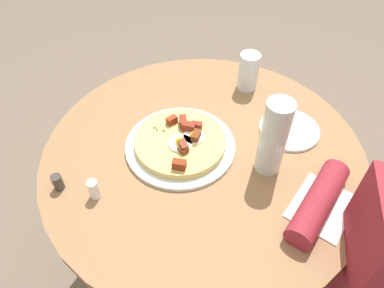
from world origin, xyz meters
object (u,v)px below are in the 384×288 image
object	(u,v)px
pizza_plate	(180,145)
bread_plate	(289,130)
salt_shaker	(94,189)
pepper_shaker	(58,182)
breakfast_pizza	(181,141)
fork	(329,209)
dining_table	(202,185)
water_glass	(248,72)
water_bottle	(273,138)
knife	(316,202)

from	to	relation	value
pizza_plate	bread_plate	world-z (taller)	pizza_plate
salt_shaker	pepper_shaker	size ratio (longest dim) A/B	1.26
breakfast_pizza	fork	size ratio (longest dim) A/B	1.49
bread_plate	pepper_shaker	distance (m)	0.69
pizza_plate	pepper_shaker	xyz separation A→B (m)	(-0.28, -0.21, 0.02)
dining_table	water_glass	xyz separation A→B (m)	(0.09, 0.33, 0.24)
fork	water_bottle	distance (m)	0.23
breakfast_pizza	pepper_shaker	world-z (taller)	breakfast_pizza
breakfast_pizza	water_glass	size ratio (longest dim) A/B	2.04
fork	salt_shaker	xyz separation A→B (m)	(-0.60, -0.08, 0.02)
fork	knife	size ratio (longest dim) A/B	1.00
breakfast_pizza	fork	world-z (taller)	breakfast_pizza
breakfast_pizza	salt_shaker	bearing A→B (deg)	-129.42
dining_table	breakfast_pizza	distance (m)	0.21
pizza_plate	breakfast_pizza	world-z (taller)	breakfast_pizza
breakfast_pizza	knife	distance (m)	0.41
pizza_plate	water_bottle	size ratio (longest dim) A/B	1.38
water_bottle	pizza_plate	bearing A→B (deg)	174.57
pizza_plate	salt_shaker	world-z (taller)	salt_shaker
dining_table	water_bottle	world-z (taller)	water_bottle
dining_table	breakfast_pizza	size ratio (longest dim) A/B	3.55
pizza_plate	water_glass	xyz separation A→B (m)	(0.16, 0.32, 0.06)
water_glass	pizza_plate	bearing A→B (deg)	-116.49
salt_shaker	pepper_shaker	xyz separation A→B (m)	(-0.11, 0.01, -0.01)
salt_shaker	fork	bearing A→B (deg)	7.72
water_glass	salt_shaker	distance (m)	0.64
bread_plate	breakfast_pizza	bearing A→B (deg)	-156.65
knife	salt_shaker	world-z (taller)	salt_shaker
pizza_plate	knife	bearing A→B (deg)	-17.54
knife	water_glass	size ratio (longest dim) A/B	1.37
knife	fork	bearing A→B (deg)	-90.00
knife	water_glass	xyz separation A→B (m)	(-0.23, 0.45, 0.06)
bread_plate	knife	size ratio (longest dim) A/B	1.02
knife	salt_shaker	size ratio (longest dim) A/B	3.02
knife	water_glass	distance (m)	0.50
fork	pepper_shaker	xyz separation A→B (m)	(-0.71, -0.08, 0.02)
bread_plate	fork	world-z (taller)	bread_plate
pizza_plate	salt_shaker	size ratio (longest dim) A/B	5.45
pizza_plate	knife	distance (m)	0.41
water_bottle	knife	bearing A→B (deg)	-36.63
water_glass	knife	bearing A→B (deg)	-63.02
knife	pepper_shaker	size ratio (longest dim) A/B	3.80
bread_plate	knife	world-z (taller)	bread_plate
pizza_plate	knife	xyz separation A→B (m)	(0.39, -0.12, 0.00)
pizza_plate	breakfast_pizza	distance (m)	0.02
knife	water_bottle	xyz separation A→B (m)	(-0.13, 0.10, 0.11)
knife	bread_plate	bearing A→B (deg)	40.54
bread_plate	salt_shaker	world-z (taller)	salt_shaker
pizza_plate	bread_plate	bearing A→B (deg)	23.21
breakfast_pizza	water_bottle	bearing A→B (deg)	-5.47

